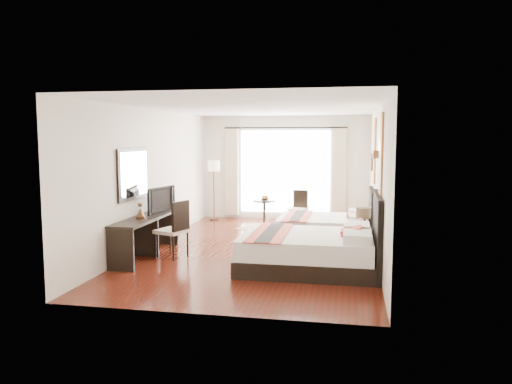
% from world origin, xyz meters
% --- Properties ---
extents(floor, '(4.50, 7.50, 0.01)m').
position_xyz_m(floor, '(0.00, 0.00, -0.01)').
color(floor, '#39190A').
rests_on(floor, ground).
extents(ceiling, '(4.50, 7.50, 0.02)m').
position_xyz_m(ceiling, '(0.00, 0.00, 2.79)').
color(ceiling, white).
rests_on(ceiling, wall_headboard).
extents(wall_headboard, '(0.01, 7.50, 2.80)m').
position_xyz_m(wall_headboard, '(2.25, 0.00, 1.40)').
color(wall_headboard, silver).
rests_on(wall_headboard, floor).
extents(wall_desk, '(0.01, 7.50, 2.80)m').
position_xyz_m(wall_desk, '(-2.25, 0.00, 1.40)').
color(wall_desk, silver).
rests_on(wall_desk, floor).
extents(wall_window, '(4.50, 0.01, 2.80)m').
position_xyz_m(wall_window, '(0.00, 3.75, 1.40)').
color(wall_window, silver).
rests_on(wall_window, floor).
extents(wall_entry, '(4.50, 0.01, 2.80)m').
position_xyz_m(wall_entry, '(0.00, -3.75, 1.40)').
color(wall_entry, silver).
rests_on(wall_entry, floor).
extents(window_glass, '(2.40, 0.02, 2.20)m').
position_xyz_m(window_glass, '(0.00, 3.73, 1.30)').
color(window_glass, white).
rests_on(window_glass, wall_window).
extents(sheer_curtain, '(2.30, 0.02, 2.10)m').
position_xyz_m(sheer_curtain, '(0.00, 3.67, 1.30)').
color(sheer_curtain, white).
rests_on(sheer_curtain, wall_window).
extents(drape_left, '(0.35, 0.14, 2.35)m').
position_xyz_m(drape_left, '(-1.45, 3.63, 1.28)').
color(drape_left, '#BBB491').
rests_on(drape_left, floor).
extents(drape_right, '(0.35, 0.14, 2.35)m').
position_xyz_m(drape_right, '(1.45, 3.63, 1.28)').
color(drape_right, '#BBB491').
rests_on(drape_right, floor).
extents(art_panel_near, '(0.03, 0.50, 1.35)m').
position_xyz_m(art_panel_near, '(2.23, -1.31, 1.95)').
color(art_panel_near, maroon).
rests_on(art_panel_near, wall_headboard).
extents(art_panel_far, '(0.03, 0.50, 1.35)m').
position_xyz_m(art_panel_far, '(2.23, 1.06, 1.95)').
color(art_panel_far, maroon).
rests_on(art_panel_far, wall_headboard).
extents(wall_sconce, '(0.10, 0.14, 0.14)m').
position_xyz_m(wall_sconce, '(2.19, -0.28, 1.92)').
color(wall_sconce, '#472A19').
rests_on(wall_sconce, wall_headboard).
extents(mirror_frame, '(0.04, 1.25, 0.95)m').
position_xyz_m(mirror_frame, '(-2.22, -0.98, 1.55)').
color(mirror_frame, black).
rests_on(mirror_frame, wall_desk).
extents(mirror_glass, '(0.01, 1.12, 0.82)m').
position_xyz_m(mirror_glass, '(-2.19, -0.98, 1.55)').
color(mirror_glass, white).
rests_on(mirror_glass, mirror_frame).
extents(bed_near, '(2.31, 1.80, 1.31)m').
position_xyz_m(bed_near, '(1.15, -1.31, 0.34)').
color(bed_near, black).
rests_on(bed_near, floor).
extents(bed_far, '(2.03, 1.58, 1.14)m').
position_xyz_m(bed_far, '(1.29, 1.06, 0.30)').
color(bed_far, black).
rests_on(bed_far, floor).
extents(nightstand, '(0.43, 0.54, 0.52)m').
position_xyz_m(nightstand, '(1.97, -0.28, 0.26)').
color(nightstand, black).
rests_on(nightstand, floor).
extents(table_lamp, '(0.27, 0.27, 0.42)m').
position_xyz_m(table_lamp, '(2.00, -0.19, 0.79)').
color(table_lamp, black).
rests_on(table_lamp, nightstand).
extents(vase, '(0.15, 0.15, 0.13)m').
position_xyz_m(vase, '(1.95, -0.44, 0.57)').
color(vase, black).
rests_on(vase, nightstand).
extents(console_desk, '(0.50, 2.20, 0.76)m').
position_xyz_m(console_desk, '(-1.99, -0.98, 0.38)').
color(console_desk, black).
rests_on(console_desk, floor).
extents(television, '(0.31, 0.89, 0.51)m').
position_xyz_m(television, '(-1.97, -0.43, 1.01)').
color(television, black).
rests_on(television, console_desk).
extents(bronze_figurine, '(0.23, 0.23, 0.26)m').
position_xyz_m(bronze_figurine, '(-1.99, -1.21, 0.88)').
color(bronze_figurine, '#472A19').
rests_on(bronze_figurine, console_desk).
extents(desk_chair, '(0.63, 0.63, 1.07)m').
position_xyz_m(desk_chair, '(-1.48, -0.96, 0.33)').
color(desk_chair, beige).
rests_on(desk_chair, floor).
extents(floor_lamp, '(0.32, 0.32, 1.61)m').
position_xyz_m(floor_lamp, '(-1.86, 3.26, 1.36)').
color(floor_lamp, black).
rests_on(floor_lamp, floor).
extents(side_table, '(0.56, 0.56, 0.65)m').
position_xyz_m(side_table, '(-0.39, 2.70, 0.32)').
color(side_table, black).
rests_on(side_table, floor).
extents(fruit_bowl, '(0.25, 0.25, 0.05)m').
position_xyz_m(fruit_bowl, '(-0.38, 2.73, 0.67)').
color(fruit_bowl, '#4E331C').
rests_on(fruit_bowl, side_table).
extents(window_chair, '(0.49, 0.49, 0.88)m').
position_xyz_m(window_chair, '(0.47, 2.88, 0.27)').
color(window_chair, beige).
rests_on(window_chair, floor).
extents(jute_rug, '(1.53, 1.24, 0.01)m').
position_xyz_m(jute_rug, '(-0.23, 2.24, 0.01)').
color(jute_rug, tan).
rests_on(jute_rug, floor).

